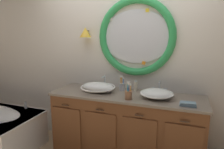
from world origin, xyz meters
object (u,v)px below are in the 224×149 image
Objects in this scene: sink_basin_left at (98,87)px; sink_basin_right at (157,94)px; toothbrush_holder_right at (128,94)px; soap_dispenser at (136,86)px; folded_hand_towel at (188,104)px; toothbrush_holder_left at (122,86)px.

sink_basin_left is 0.79m from sink_basin_right.
toothbrush_holder_right reaches higher than sink_basin_right.
soap_dispenser is 0.78m from folded_hand_towel.
toothbrush_holder_left is at bearing -167.42° from soap_dispenser.
toothbrush_holder_left is (0.28, 0.19, -0.01)m from sink_basin_left.
folded_hand_towel is at bearing -29.68° from soap_dispenser.
folded_hand_towel is at bearing -7.81° from sink_basin_left.
sink_basin_right is at bearing 156.46° from folded_hand_towel.
sink_basin_left is 1.16m from folded_hand_towel.
soap_dispenser is 0.88× the size of folded_hand_towel.
toothbrush_holder_left is 0.93× the size of toothbrush_holder_right.
toothbrush_holder_left reaches higher than soap_dispenser.
soap_dispenser is at bearing 26.22° from sink_basin_left.
sink_basin_right is 2.32× the size of folded_hand_towel.
toothbrush_holder_right is at bearing -19.03° from sink_basin_left.
sink_basin_right is 0.35m from toothbrush_holder_right.
sink_basin_right is 0.40m from folded_hand_towel.
sink_basin_right is at bearing -20.52° from toothbrush_holder_left.
soap_dispenser reaches higher than sink_basin_right.
soap_dispenser is (0.47, 0.23, 0.00)m from sink_basin_left.
folded_hand_towel is (0.86, -0.35, -0.04)m from toothbrush_holder_left.
folded_hand_towel is (0.68, -0.39, -0.05)m from soap_dispenser.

